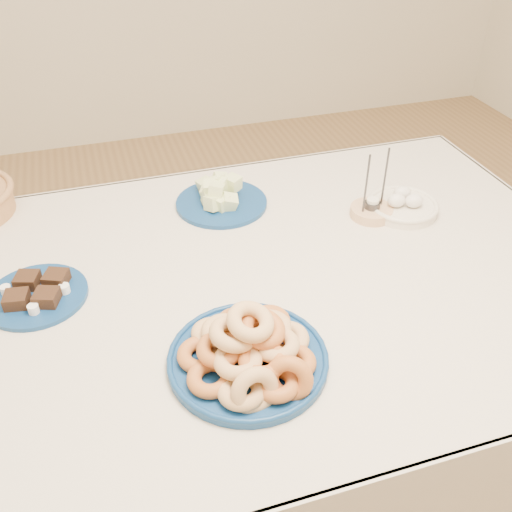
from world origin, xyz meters
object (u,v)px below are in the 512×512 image
at_px(brownie_plate, 37,293).
at_px(egg_bowl, 403,205).
at_px(donut_platter, 249,352).
at_px(dining_table, 250,312).
at_px(melon_plate, 220,197).
at_px(candle_holder, 372,210).

bearing_deg(brownie_plate, egg_bowl, 4.79).
bearing_deg(egg_bowl, donut_platter, -143.64).
relative_size(dining_table, melon_plate, 6.50).
xyz_separation_m(dining_table, donut_platter, (-0.08, -0.26, 0.14)).
bearing_deg(candle_holder, egg_bowl, -3.50).
height_order(dining_table, melon_plate, melon_plate).
distance_m(dining_table, egg_bowl, 0.52).
height_order(brownie_plate, candle_holder, candle_holder).
bearing_deg(candle_holder, dining_table, -157.74).
bearing_deg(donut_platter, brownie_plate, 139.65).
bearing_deg(brownie_plate, donut_platter, -40.35).
xyz_separation_m(candle_holder, egg_bowl, (0.09, -0.01, 0.00)).
distance_m(melon_plate, egg_bowl, 0.50).
height_order(melon_plate, brownie_plate, melon_plate).
xyz_separation_m(donut_platter, candle_holder, (0.47, 0.42, -0.02)).
xyz_separation_m(dining_table, brownie_plate, (-0.47, 0.07, 0.12)).
bearing_deg(dining_table, melon_plate, 87.29).
distance_m(donut_platter, egg_bowl, 0.70).
height_order(donut_platter, brownie_plate, donut_platter).
xyz_separation_m(dining_table, candle_holder, (0.39, 0.16, 0.12)).
relative_size(dining_table, egg_bowl, 7.97).
relative_size(candle_holder, egg_bowl, 0.89).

